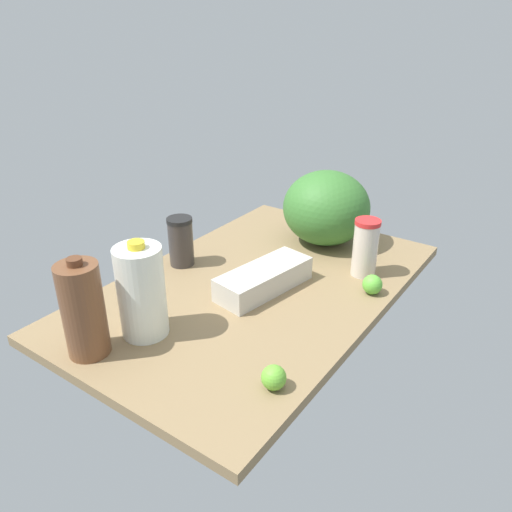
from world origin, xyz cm
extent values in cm
cube|color=olive|center=(0.00, 0.00, 1.50)|extent=(120.00, 76.00, 3.00)
cylinder|color=beige|center=(25.65, -24.27, 11.73)|extent=(7.88, 7.88, 17.46)
cylinder|color=red|center=(25.65, -24.27, 21.16)|extent=(8.12, 8.12, 1.40)
cylinder|color=white|center=(-37.66, 9.28, 15.38)|extent=(12.25, 12.25, 24.76)
cylinder|color=yellow|center=(-37.66, 9.28, 28.66)|extent=(4.29, 4.29, 1.80)
cylinder|color=#373230|center=(-2.56, 28.57, 10.58)|extent=(8.16, 8.16, 15.16)
cylinder|color=black|center=(-2.56, 28.57, 18.86)|extent=(8.40, 8.40, 1.40)
ellipsoid|color=#38722E|center=(40.97, -2.02, 16.27)|extent=(31.07, 31.07, 26.54)
cube|color=beige|center=(-0.91, -3.57, 6.66)|extent=(33.39, 17.03, 7.32)
cylinder|color=brown|center=(-51.61, 14.51, 15.21)|extent=(10.35, 10.35, 24.42)
cylinder|color=#59331E|center=(-51.61, 14.51, 28.32)|extent=(3.62, 3.62, 1.80)
sphere|color=#64B134|center=(-36.32, -30.39, 5.90)|extent=(5.80, 5.80, 5.80)
sphere|color=#5CB639|center=(15.88, -31.56, 6.00)|extent=(6.01, 6.01, 6.01)
camera|label=1|loc=(-110.75, -77.81, 80.03)|focal=35.00mm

